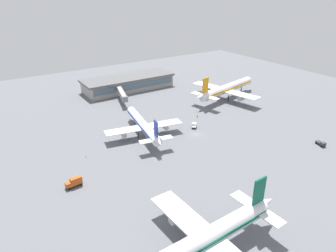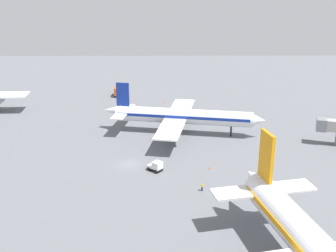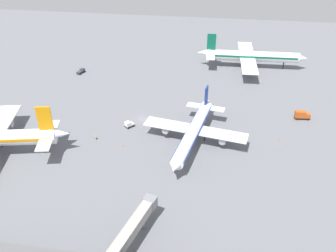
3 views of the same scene
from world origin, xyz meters
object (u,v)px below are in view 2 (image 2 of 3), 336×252
Objects in this scene: ground_crew_worker at (202,187)px; safety_cone_near_gate at (163,103)px; catering_truck at (117,91)px; airplane_distant at (181,116)px; baggage_tug at (156,166)px; safety_cone_mid_apron at (210,168)px.

safety_cone_near_gate is at bearing 128.30° from ground_crew_worker.
catering_truck is 3.44× the size of ground_crew_worker.
catering_truck is at bearing 59.53° from safety_cone_near_gate.
airplane_distant is 73.85× the size of safety_cone_near_gate.
ground_crew_worker is at bearing -74.56° from airplane_distant.
airplane_distant is 11.84× the size of baggage_tug.
baggage_tug is at bearing 166.51° from ground_crew_worker.
catering_truck is 1.53× the size of baggage_tug.
baggage_tug reaches higher than safety_cone_near_gate.
safety_cone_mid_apron is (-52.43, -10.59, 0.00)m from safety_cone_near_gate.
safety_cone_near_gate is at bearing -125.22° from catering_truck.
catering_truck is at bearing 23.78° from safety_cone_mid_apron.
safety_cone_near_gate is 1.00× the size of safety_cone_mid_apron.
ground_crew_worker reaches higher than safety_cone_mid_apron.
safety_cone_mid_apron is (10.15, -2.58, -0.55)m from ground_crew_worker.
ground_crew_worker is at bearing -4.40° from baggage_tug.
safety_cone_mid_apron is at bearing 106.72° from ground_crew_worker.
ground_crew_worker is (-72.51, -24.89, -0.85)m from catering_truck.
ground_crew_worker is at bearing -165.79° from catering_truck.
catering_truck is at bearing 139.95° from ground_crew_worker.
catering_truck reaches higher than baggage_tug.
airplane_distant reaches higher than ground_crew_worker.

